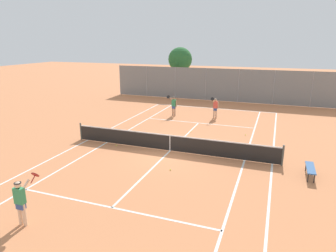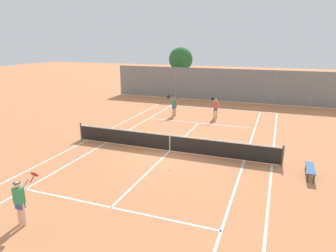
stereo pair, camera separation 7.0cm
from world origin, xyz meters
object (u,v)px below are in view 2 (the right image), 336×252
(player_near_side, at_px, (20,200))
(player_far_left, at_px, (174,105))
(loose_tennis_ball_4, at_px, (246,135))
(tree_behind_left, at_px, (181,60))
(tennis_net, at_px, (170,142))
(loose_tennis_ball_1, at_px, (170,170))
(loose_tennis_ball_0, at_px, (191,132))
(courtside_bench, at_px, (310,169))
(player_far_right, at_px, (216,107))
(loose_tennis_ball_2, at_px, (180,138))
(loose_tennis_ball_3, at_px, (116,145))

(player_near_side, distance_m, player_far_left, 16.28)
(loose_tennis_ball_4, relative_size, tree_behind_left, 0.01)
(tennis_net, distance_m, player_near_side, 8.67)
(loose_tennis_ball_1, xyz_separation_m, tree_behind_left, (-6.20, 20.51, 3.89))
(loose_tennis_ball_0, height_order, loose_tennis_ball_4, same)
(tennis_net, relative_size, loose_tennis_ball_0, 181.82)
(tennis_net, relative_size, courtside_bench, 8.00)
(player_far_right, distance_m, loose_tennis_ball_0, 4.54)
(loose_tennis_ball_2, height_order, loose_tennis_ball_4, same)
(player_near_side, distance_m, tree_behind_left, 26.72)
(loose_tennis_ball_2, xyz_separation_m, loose_tennis_ball_4, (3.82, 2.22, 0.00))
(player_near_side, xyz_separation_m, loose_tennis_ball_1, (3.16, 5.87, -0.89))
(player_far_right, relative_size, tree_behind_left, 0.33)
(tennis_net, bearing_deg, tree_behind_left, 106.35)
(loose_tennis_ball_1, height_order, loose_tennis_ball_2, same)
(loose_tennis_ball_1, height_order, courtside_bench, courtside_bench)
(player_far_right, height_order, tree_behind_left, tree_behind_left)
(courtside_bench, bearing_deg, player_far_left, 137.53)
(loose_tennis_ball_2, bearing_deg, loose_tennis_ball_0, 82.06)
(loose_tennis_ball_2, relative_size, courtside_bench, 0.04)
(player_far_right, xyz_separation_m, courtside_bench, (6.29, -9.26, -0.52))
(player_near_side, relative_size, loose_tennis_ball_3, 26.88)
(tennis_net, relative_size, player_far_right, 6.76)
(loose_tennis_ball_4, distance_m, courtside_bench, 6.41)
(player_far_right, height_order, loose_tennis_ball_3, player_far_right)
(loose_tennis_ball_0, bearing_deg, tennis_net, -91.62)
(loose_tennis_ball_0, height_order, loose_tennis_ball_2, same)
(player_far_right, height_order, loose_tennis_ball_4, player_far_right)
(loose_tennis_ball_0, height_order, loose_tennis_ball_3, same)
(player_near_side, relative_size, loose_tennis_ball_0, 26.88)
(loose_tennis_ball_4, height_order, tree_behind_left, tree_behind_left)
(player_far_left, bearing_deg, player_far_right, 6.80)
(player_near_side, bearing_deg, loose_tennis_ball_2, 78.72)
(player_far_right, distance_m, courtside_bench, 11.20)
(courtside_bench, bearing_deg, loose_tennis_ball_4, 122.54)
(player_far_left, distance_m, loose_tennis_ball_3, 8.30)
(player_far_right, xyz_separation_m, tree_behind_left, (-6.13, 9.69, 3.00))
(loose_tennis_ball_2, distance_m, courtside_bench, 7.94)
(tree_behind_left, bearing_deg, loose_tennis_ball_1, -73.18)
(loose_tennis_ball_3, distance_m, tree_behind_left, 18.83)
(tree_behind_left, bearing_deg, loose_tennis_ball_3, -83.76)
(player_near_side, bearing_deg, courtside_bench, 38.36)
(player_near_side, height_order, loose_tennis_ball_0, player_near_side)
(tree_behind_left, bearing_deg, courtside_bench, -56.75)
(tree_behind_left, bearing_deg, player_far_right, -57.68)
(player_far_right, xyz_separation_m, loose_tennis_ball_2, (-0.97, -6.08, -0.89))
(player_far_right, bearing_deg, loose_tennis_ball_4, -53.55)
(loose_tennis_ball_3, relative_size, loose_tennis_ball_4, 1.00)
(player_far_right, bearing_deg, courtside_bench, -55.79)
(tennis_net, xyz_separation_m, player_far_left, (-2.53, 7.91, 0.42))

